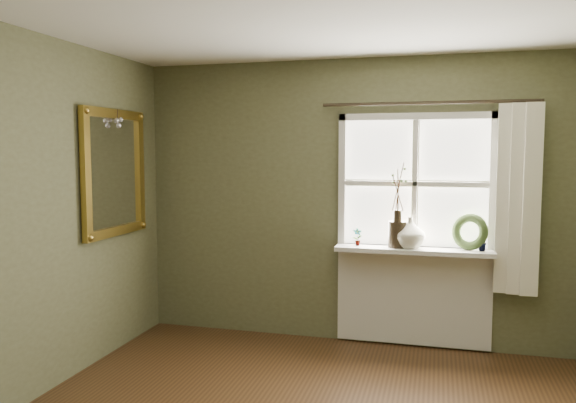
% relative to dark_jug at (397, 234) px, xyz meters
% --- Properties ---
extents(wall_back, '(4.00, 0.10, 2.60)m').
position_rel_dark_jug_xyz_m(wall_back, '(-0.41, 0.18, 0.26)').
color(wall_back, brown).
rests_on(wall_back, ground).
extents(window_frame, '(1.36, 0.06, 1.24)m').
position_rel_dark_jug_xyz_m(window_frame, '(0.14, 0.11, 0.44)').
color(window_frame, silver).
rests_on(window_frame, wall_back).
extents(window_sill, '(1.36, 0.26, 0.04)m').
position_rel_dark_jug_xyz_m(window_sill, '(0.14, 0.00, -0.14)').
color(window_sill, silver).
rests_on(window_sill, wall_back).
extents(window_apron, '(1.36, 0.04, 0.88)m').
position_rel_dark_jug_xyz_m(window_apron, '(0.14, 0.11, -0.58)').
color(window_apron, silver).
rests_on(window_apron, ground).
extents(dark_jug, '(0.16, 0.16, 0.23)m').
position_rel_dark_jug_xyz_m(dark_jug, '(0.00, 0.00, 0.00)').
color(dark_jug, black).
rests_on(dark_jug, window_sill).
extents(cream_vase, '(0.29, 0.29, 0.27)m').
position_rel_dark_jug_xyz_m(cream_vase, '(0.11, 0.00, 0.02)').
color(cream_vase, beige).
rests_on(cream_vase, window_sill).
extents(wreath, '(0.35, 0.26, 0.33)m').
position_rel_dark_jug_xyz_m(wreath, '(0.61, 0.04, 0.00)').
color(wreath, '#2F431D').
rests_on(wreath, window_sill).
extents(potted_plant_left, '(0.10, 0.08, 0.16)m').
position_rel_dark_jug_xyz_m(potted_plant_left, '(-0.35, 0.00, -0.04)').
color(potted_plant_left, '#2F431D').
rests_on(potted_plant_left, window_sill).
extents(potted_plant_right, '(0.11, 0.10, 0.16)m').
position_rel_dark_jug_xyz_m(potted_plant_right, '(0.72, 0.00, -0.04)').
color(potted_plant_right, '#2F431D').
rests_on(potted_plant_right, window_sill).
extents(curtain, '(0.36, 0.12, 1.59)m').
position_rel_dark_jug_xyz_m(curtain, '(0.98, 0.01, 0.33)').
color(curtain, silver).
rests_on(curtain, wall_back).
extents(curtain_rod, '(1.84, 0.03, 0.03)m').
position_rel_dark_jug_xyz_m(curtain_rod, '(0.24, 0.05, 1.14)').
color(curtain_rod, black).
rests_on(curtain_rod, wall_back).
extents(gilt_mirror, '(0.10, 0.92, 1.09)m').
position_rel_dark_jug_xyz_m(gilt_mirror, '(-2.37, -0.67, 0.55)').
color(gilt_mirror, white).
rests_on(gilt_mirror, wall_left).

